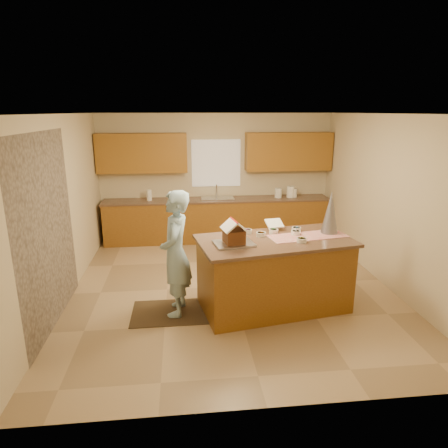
{
  "coord_description": "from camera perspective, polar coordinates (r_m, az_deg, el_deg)",
  "views": [
    {
      "loc": [
        -0.75,
        -5.85,
        2.74
      ],
      "look_at": [
        -0.1,
        0.2,
        1.0
      ],
      "focal_mm": 31.84,
      "sensor_mm": 36.0,
      "label": 1
    }
  ],
  "objects": [
    {
      "name": "boy",
      "position": [
        5.42,
        -6.95,
        -4.24
      ],
      "size": [
        0.49,
        0.68,
        1.74
      ],
      "primitive_type": "imported",
      "rotation": [
        0.0,
        0.0,
        -1.69
      ],
      "color": "#9FC8E3",
      "rests_on": "rug"
    },
    {
      "name": "tinsel_tree",
      "position": [
        5.89,
        15.03,
        1.61
      ],
      "size": [
        0.29,
        0.29,
        0.61
      ],
      "primitive_type": "cone",
      "rotation": [
        0.0,
        0.0,
        0.18
      ],
      "color": "#A5A7B1",
      "rests_on": "island_top"
    },
    {
      "name": "window_curtain",
      "position": [
        8.68,
        -1.14,
        8.72
      ],
      "size": [
        1.05,
        0.03,
        1.0
      ],
      "primitive_type": "cube",
      "color": "white",
      "rests_on": "wall_back"
    },
    {
      "name": "faucet",
      "position": [
        8.68,
        -1.07,
        4.78
      ],
      "size": [
        0.03,
        0.03,
        0.28
      ],
      "primitive_type": "cylinder",
      "color": "silver",
      "rests_on": "back_counter_top"
    },
    {
      "name": "island_top",
      "position": [
        5.54,
        7.32,
        -2.41
      ],
      "size": [
        2.26,
        1.44,
        0.04
      ],
      "primitive_type": "cube",
      "rotation": [
        0.0,
        0.0,
        0.18
      ],
      "color": "brown",
      "rests_on": "island_base"
    },
    {
      "name": "stone_accent",
      "position": [
        5.54,
        -24.04,
        -1.06
      ],
      "size": [
        0.0,
        2.5,
        2.5
      ],
      "primitive_type": "plane",
      "rotation": [
        1.57,
        0.0,
        1.57
      ],
      "color": "gray",
      "rests_on": "wall_left"
    },
    {
      "name": "sink",
      "position": [
        8.54,
        -0.96,
        3.43
      ],
      "size": [
        0.7,
        0.45,
        0.12
      ],
      "primitive_type": "cube",
      "color": "silver",
      "rests_on": "back_counter_top"
    },
    {
      "name": "gingerbread_house",
      "position": [
        5.23,
        1.43,
        -1.46
      ],
      "size": [
        0.36,
        0.36,
        0.32
      ],
      "color": "#573816",
      "rests_on": "baking_tray"
    },
    {
      "name": "upper_cabinet_right",
      "position": [
        8.77,
        9.24,
        10.25
      ],
      "size": [
        1.85,
        0.35,
        0.8
      ],
      "primitive_type": "cube",
      "color": "#995D20",
      "rests_on": "wall_back"
    },
    {
      "name": "island_base",
      "position": [
        5.72,
        7.14,
        -7.3
      ],
      "size": [
        2.16,
        1.34,
        0.98
      ],
      "primitive_type": "cube",
      "rotation": [
        0.0,
        0.0,
        0.18
      ],
      "color": "brown",
      "rests_on": "floor"
    },
    {
      "name": "wall_left",
      "position": [
        6.27,
        -22.19,
        1.93
      ],
      "size": [
        5.5,
        5.5,
        0.0
      ],
      "primitive_type": "plane",
      "color": "beige",
      "rests_on": "floor"
    },
    {
      "name": "wall_right",
      "position": [
        6.84,
        22.43,
        3.01
      ],
      "size": [
        5.5,
        5.5,
        0.0
      ],
      "primitive_type": "plane",
      "color": "beige",
      "rests_on": "floor"
    },
    {
      "name": "canister_a",
      "position": [
        8.73,
        7.81,
        4.46
      ],
      "size": [
        0.15,
        0.15,
        0.21
      ],
      "primitive_type": "cylinder",
      "color": "white",
      "rests_on": "back_counter_top"
    },
    {
      "name": "ceiling",
      "position": [
        5.9,
        1.22,
        15.56
      ],
      "size": [
        5.5,
        5.5,
        0.0
      ],
      "primitive_type": "plane",
      "color": "silver",
      "rests_on": "floor"
    },
    {
      "name": "cookbook",
      "position": [
        5.94,
        7.23,
        0.09
      ],
      "size": [
        0.28,
        0.23,
        0.11
      ],
      "primitive_type": "cube",
      "rotation": [
        -1.13,
        0.0,
        0.18
      ],
      "color": "white",
      "rests_on": "island_top"
    },
    {
      "name": "baking_tray",
      "position": [
        5.27,
        1.42,
        -2.83
      ],
      "size": [
        0.57,
        0.46,
        0.03
      ],
      "primitive_type": "cube",
      "rotation": [
        0.0,
        0.0,
        0.18
      ],
      "color": "silver",
      "rests_on": "island_top"
    },
    {
      "name": "wall_front",
      "position": [
        3.48,
        6.93,
        -7.68
      ],
      "size": [
        5.5,
        5.5,
        0.0
      ],
      "primitive_type": "plane",
      "color": "beige",
      "rests_on": "floor"
    },
    {
      "name": "back_counter_top",
      "position": [
        8.54,
        -0.96,
        3.5
      ],
      "size": [
        4.85,
        0.63,
        0.04
      ],
      "primitive_type": "cube",
      "color": "brown",
      "rests_on": "back_counter_base"
    },
    {
      "name": "candy_bowls",
      "position": [
        5.72,
        7.92,
        -1.3
      ],
      "size": [
        0.87,
        0.64,
        0.06
      ],
      "color": "#973283",
      "rests_on": "island_top"
    },
    {
      "name": "paper_towel",
      "position": [
        8.51,
        -10.7,
        4.09
      ],
      "size": [
        0.1,
        0.1,
        0.23
      ],
      "primitive_type": "cylinder",
      "color": "white",
      "rests_on": "back_counter_top"
    },
    {
      "name": "rug",
      "position": [
        5.78,
        -7.16,
        -12.43
      ],
      "size": [
        1.18,
        0.77,
        0.01
      ],
      "primitive_type": "cube",
      "color": "black",
      "rests_on": "floor"
    },
    {
      "name": "table_runner",
      "position": [
        5.75,
        11.94,
        -1.7
      ],
      "size": [
        1.17,
        0.59,
        0.01
      ],
      "primitive_type": "cube",
      "rotation": [
        0.0,
        0.0,
        0.18
      ],
      "color": "#A00B0B",
      "rests_on": "island_top"
    },
    {
      "name": "canister_c",
      "position": [
        8.83,
        10.02,
        4.42
      ],
      "size": [
        0.13,
        0.13,
        0.19
      ],
      "primitive_type": "cylinder",
      "color": "white",
      "rests_on": "back_counter_top"
    },
    {
      "name": "floor",
      "position": [
        6.51,
        1.08,
        -8.96
      ],
      "size": [
        5.5,
        5.5,
        0.0
      ],
      "primitive_type": "plane",
      "color": "tan",
      "rests_on": "ground"
    },
    {
      "name": "canister_b",
      "position": [
        8.8,
        9.55,
        4.6
      ],
      "size": [
        0.17,
        0.17,
        0.25
      ],
      "primitive_type": "cylinder",
      "color": "white",
      "rests_on": "back_counter_top"
    },
    {
      "name": "back_counter_base",
      "position": [
        8.65,
        -0.94,
        0.52
      ],
      "size": [
        4.8,
        0.6,
        0.88
      ],
      "primitive_type": "cube",
      "color": "brown",
      "rests_on": "floor"
    },
    {
      "name": "wall_back",
      "position": [
        8.75,
        -1.15,
        6.8
      ],
      "size": [
        5.5,
        5.5,
        0.0
      ],
      "primitive_type": "plane",
      "color": "beige",
      "rests_on": "floor"
    },
    {
      "name": "upper_cabinet_left",
      "position": [
        8.5,
        -11.68,
        9.95
      ],
      "size": [
        1.85,
        0.35,
        0.8
      ],
      "primitive_type": "cube",
      "color": "#995D20",
      "rests_on": "wall_back"
    }
  ]
}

